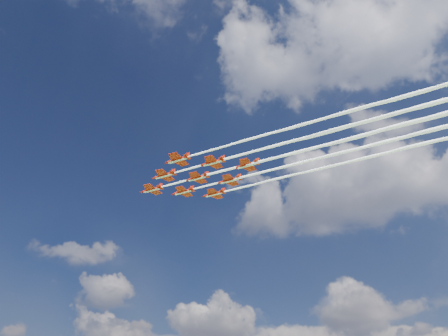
{
  "coord_description": "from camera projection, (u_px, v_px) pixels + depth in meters",
  "views": [
    {
      "loc": [
        70.35,
        -106.48,
        6.96
      ],
      "look_at": [
        13.54,
        -3.94,
        80.37
      ],
      "focal_mm": 35.0,
      "sensor_mm": 36.0,
      "label": 1
    }
  ],
  "objects": [
    {
      "name": "jet_lead",
      "position": [
        348.0,
        139.0,
        127.81
      ],
      "size": [
        143.52,
        11.72,
        2.33
      ],
      "rotation": [
        0.0,
        0.0,
        0.05
      ],
      "color": "#AC1909"
    },
    {
      "name": "jet_row2_port",
      "position": [
        376.0,
        119.0,
        119.64
      ],
      "size": [
        143.52,
        11.72,
        2.33
      ],
      "rotation": [
        0.0,
        0.0,
        0.05
      ],
      "color": "#AC1909"
    },
    {
      "name": "jet_row2_starb",
      "position": [
        383.0,
        142.0,
        129.16
      ],
      "size": [
        143.52,
        11.72,
        2.33
      ],
      "rotation": [
        0.0,
        0.0,
        0.05
      ],
      "color": "#AC1909"
    },
    {
      "name": "jet_row3_port",
      "position": [
        408.0,
        95.0,
        111.47
      ],
      "size": [
        143.52,
        11.72,
        2.33
      ],
      "rotation": [
        0.0,
        0.0,
        0.05
      ],
      "color": "#AC1909"
    },
    {
      "name": "jet_row3_centre",
      "position": [
        414.0,
        122.0,
        121.0
      ],
      "size": [
        143.52,
        11.72,
        2.33
      ],
      "rotation": [
        0.0,
        0.0,
        0.05
      ],
      "color": "#AC1909"
    },
    {
      "name": "jet_row3_starb",
      "position": [
        418.0,
        145.0,
        130.52
      ],
      "size": [
        143.52,
        11.72,
        2.33
      ],
      "rotation": [
        0.0,
        0.0,
        0.05
      ],
      "color": "#AC1909"
    },
    {
      "name": "jet_row4_port",
      "position": [
        448.0,
        99.0,
        112.83
      ],
      "size": [
        143.52,
        11.72,
        2.33
      ],
      "rotation": [
        0.0,
        0.0,
        0.05
      ],
      "color": "#AC1909"
    }
  ]
}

